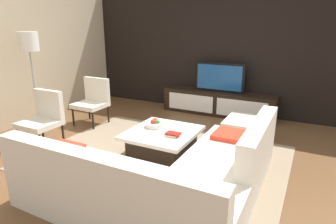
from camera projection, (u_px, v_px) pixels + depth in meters
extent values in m
plane|color=brown|center=(165.00, 159.00, 4.10)|extent=(14.00, 14.00, 0.00)
cube|color=black|center=(225.00, 47.00, 5.98)|extent=(6.40, 0.12, 2.80)
cube|color=beige|center=(16.00, 50.00, 5.26)|extent=(0.12, 5.20, 2.80)
cube|color=gray|center=(159.00, 157.00, 4.14)|extent=(3.46, 2.57, 0.01)
cube|color=black|center=(218.00, 103.00, 6.07)|extent=(2.36, 0.44, 0.50)
cube|color=white|center=(190.00, 103.00, 6.11)|extent=(1.00, 0.01, 0.35)
cube|color=white|center=(241.00, 109.00, 5.64)|extent=(1.00, 0.01, 0.35)
cube|color=black|center=(219.00, 77.00, 5.90)|extent=(1.05, 0.05, 0.61)
cube|color=#194C8C|center=(219.00, 78.00, 5.88)|extent=(0.94, 0.01, 0.51)
cube|color=silver|center=(122.00, 197.00, 2.85)|extent=(2.33, 0.85, 0.41)
cube|color=silver|center=(97.00, 176.00, 2.44)|extent=(2.33, 0.18, 0.39)
cube|color=silver|center=(228.00, 164.00, 3.52)|extent=(0.85, 1.49, 0.41)
cube|color=silver|center=(259.00, 138.00, 3.25)|extent=(0.18, 1.49, 0.39)
cube|color=red|center=(68.00, 154.00, 3.06)|extent=(0.36, 0.20, 0.22)
cube|color=red|center=(237.00, 136.00, 3.77)|extent=(0.60, 0.44, 0.06)
cube|color=black|center=(163.00, 145.00, 4.18)|extent=(0.76, 0.81, 0.33)
cube|color=white|center=(162.00, 133.00, 4.12)|extent=(0.94, 1.01, 0.05)
cylinder|color=black|center=(18.00, 137.00, 4.39)|extent=(0.04, 0.04, 0.38)
cylinder|color=black|center=(40.00, 143.00, 4.18)|extent=(0.04, 0.04, 0.38)
cylinder|color=black|center=(42.00, 128.00, 4.77)|extent=(0.04, 0.04, 0.38)
cylinder|color=black|center=(63.00, 133.00, 4.56)|extent=(0.04, 0.04, 0.38)
cube|color=silver|center=(39.00, 124.00, 4.42)|extent=(0.55, 0.52, 0.08)
cube|color=silver|center=(49.00, 104.00, 4.53)|extent=(0.55, 0.08, 0.45)
cylinder|color=#A5A5AA|center=(40.00, 129.00, 5.27)|extent=(0.28, 0.28, 0.02)
cylinder|color=#A5A5AA|center=(35.00, 91.00, 5.06)|extent=(0.03, 0.03, 1.39)
cylinder|color=white|center=(28.00, 41.00, 4.81)|extent=(0.33, 0.33, 0.32)
cube|color=silver|center=(247.00, 132.00, 4.59)|extent=(0.70, 0.70, 0.40)
cylinder|color=silver|center=(155.00, 125.00, 4.27)|extent=(0.28, 0.28, 0.07)
sphere|color=#4C8C33|center=(157.00, 122.00, 4.23)|extent=(0.07, 0.07, 0.07)
sphere|color=#B23326|center=(155.00, 121.00, 4.27)|extent=(0.09, 0.09, 0.09)
sphere|color=#B23326|center=(153.00, 122.00, 4.23)|extent=(0.08, 0.08, 0.08)
cylinder|color=black|center=(73.00, 116.00, 5.41)|extent=(0.04, 0.04, 0.38)
cylinder|color=black|center=(93.00, 120.00, 5.20)|extent=(0.04, 0.04, 0.38)
cylinder|color=black|center=(89.00, 110.00, 5.79)|extent=(0.04, 0.04, 0.38)
cylinder|color=black|center=(108.00, 113.00, 5.58)|extent=(0.04, 0.04, 0.38)
cube|color=silver|center=(90.00, 105.00, 5.44)|extent=(0.56, 0.52, 0.08)
cube|color=silver|center=(97.00, 89.00, 5.55)|extent=(0.56, 0.08, 0.45)
cube|color=#CCB78C|center=(172.00, 135.00, 3.92)|extent=(0.17, 0.15, 0.03)
cube|color=maroon|center=(173.00, 134.00, 3.91)|extent=(0.20, 0.13, 0.02)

